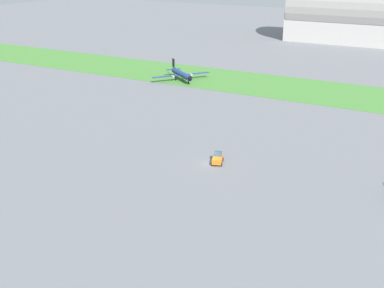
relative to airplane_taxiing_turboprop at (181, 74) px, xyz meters
name	(u,v)px	position (x,y,z in m)	size (l,w,h in m)	color
ground_plane	(212,164)	(39.47, -56.05, -2.15)	(600.00, 600.00, 0.00)	slate
grass_taxiway_strip	(308,90)	(39.47, 7.59, -2.11)	(360.00, 28.00, 0.08)	#478438
airplane_taxiing_turboprop	(181,74)	(0.00, 0.00, 0.00)	(14.54, 16.39, 5.88)	navy
pushback_tug_near_gate	(218,159)	(40.18, -55.18, -1.24)	(3.01, 4.00, 1.95)	orange
hangar_distant	(366,13)	(35.74, 105.68, 11.13)	(67.43, 30.77, 31.32)	#BCB7B2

